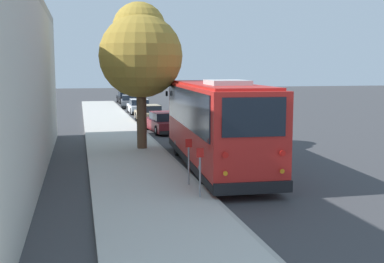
% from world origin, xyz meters
% --- Properties ---
extents(ground_plane, '(160.00, 160.00, 0.00)m').
position_xyz_m(ground_plane, '(0.00, 0.00, 0.00)').
color(ground_plane, '#3D3D3F').
extents(sidewalk_slab, '(80.00, 3.52, 0.15)m').
position_xyz_m(sidewalk_slab, '(0.00, 3.41, 0.07)').
color(sidewalk_slab, beige).
rests_on(sidewalk_slab, ground).
extents(curb_strip, '(80.00, 0.14, 0.15)m').
position_xyz_m(curb_strip, '(0.00, 1.58, 0.07)').
color(curb_strip, '#AAA69D').
rests_on(curb_strip, ground).
extents(shuttle_bus, '(10.50, 3.04, 3.58)m').
position_xyz_m(shuttle_bus, '(1.20, 0.18, 1.92)').
color(shuttle_bus, red).
rests_on(shuttle_bus, ground).
extents(parked_sedan_maroon, '(4.61, 2.06, 1.27)m').
position_xyz_m(parked_sedan_maroon, '(12.46, 0.30, 0.59)').
color(parked_sedan_maroon, maroon).
rests_on(parked_sedan_maroon, ground).
extents(parked_sedan_tan, '(4.22, 1.83, 1.28)m').
position_xyz_m(parked_sedan_tan, '(18.22, 0.40, 0.59)').
color(parked_sedan_tan, tan).
rests_on(parked_sedan_tan, ground).
extents(parked_sedan_white, '(4.26, 1.82, 1.28)m').
position_xyz_m(parked_sedan_white, '(25.20, 0.33, 0.59)').
color(parked_sedan_white, silver).
rests_on(parked_sedan_white, ground).
extents(parked_sedan_gray, '(4.49, 2.08, 1.27)m').
position_xyz_m(parked_sedan_gray, '(31.85, 0.45, 0.59)').
color(parked_sedan_gray, slate).
rests_on(parked_sedan_gray, ground).
extents(parked_sedan_black, '(4.18, 1.92, 1.31)m').
position_xyz_m(parked_sedan_black, '(38.23, 0.25, 0.61)').
color(parked_sedan_black, black).
rests_on(parked_sedan_black, ground).
extents(street_tree, '(3.96, 3.96, 7.00)m').
position_xyz_m(street_tree, '(5.94, 2.55, 4.82)').
color(street_tree, brown).
rests_on(street_tree, sidewalk_slab).
extents(sign_post_near, '(0.06, 0.22, 1.49)m').
position_xyz_m(sign_post_near, '(-3.43, 1.98, 0.92)').
color(sign_post_near, gray).
rests_on(sign_post_near, sidewalk_slab).
extents(sign_post_far, '(0.06, 0.22, 1.54)m').
position_xyz_m(sign_post_far, '(-1.90, 1.98, 0.95)').
color(sign_post_far, gray).
rests_on(sign_post_far, sidewalk_slab).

